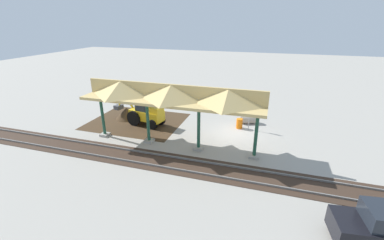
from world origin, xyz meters
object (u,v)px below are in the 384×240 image
Objects in this scene: concrete_pipe at (249,119)px; traffic_barrel at (239,124)px; stop_sign at (250,111)px; backhoe at (145,112)px.

traffic_barrel is (0.72, 1.44, 0.06)m from concrete_pipe.
traffic_barrel is at bearing -4.26° from stop_sign.
stop_sign is 2.73× the size of traffic_barrel.
stop_sign is 2.05m from concrete_pipe.
stop_sign reaches higher than traffic_barrel.
stop_sign is 9.45m from backhoe.
backhoe reaches higher than concrete_pipe.
concrete_pipe is at bearing -86.67° from stop_sign.
traffic_barrel is at bearing 63.37° from concrete_pipe.
stop_sign is at bearing -169.96° from backhoe.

